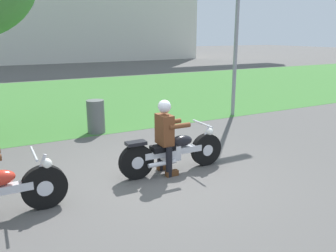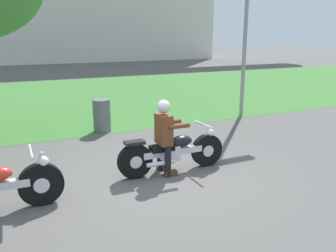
{
  "view_description": "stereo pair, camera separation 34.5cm",
  "coord_description": "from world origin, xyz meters",
  "px_view_note": "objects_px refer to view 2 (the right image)",
  "views": [
    {
      "loc": [
        -2.64,
        -5.29,
        2.54
      ],
      "look_at": [
        0.39,
        0.34,
        0.85
      ],
      "focal_mm": 37.32,
      "sensor_mm": 36.0,
      "label": 1
    },
    {
      "loc": [
        -2.34,
        -5.45,
        2.54
      ],
      "look_at": [
        0.39,
        0.34,
        0.85
      ],
      "focal_mm": 37.32,
      "sensor_mm": 36.0,
      "label": 2
    }
  ],
  "objects_px": {
    "streetlight_pole": "(250,1)",
    "trash_can": "(102,116)",
    "motorcycle_lead": "(173,152)",
    "rider_lead": "(165,131)"
  },
  "relations": [
    {
      "from": "streetlight_pole",
      "to": "trash_can",
      "type": "xyz_separation_m",
      "value": [
        -4.65,
        0.02,
        -3.05
      ]
    },
    {
      "from": "motorcycle_lead",
      "to": "streetlight_pole",
      "type": "bearing_deg",
      "value": 39.15
    },
    {
      "from": "motorcycle_lead",
      "to": "streetlight_pole",
      "type": "relative_size",
      "value": 0.39
    },
    {
      "from": "motorcycle_lead",
      "to": "trash_can",
      "type": "distance_m",
      "value": 3.37
    },
    {
      "from": "trash_can",
      "to": "rider_lead",
      "type": "bearing_deg",
      "value": -84.7
    },
    {
      "from": "motorcycle_lead",
      "to": "trash_can",
      "type": "bearing_deg",
      "value": 98.8
    },
    {
      "from": "motorcycle_lead",
      "to": "streetlight_pole",
      "type": "xyz_separation_m",
      "value": [
        4.17,
        3.32,
        3.09
      ]
    },
    {
      "from": "streetlight_pole",
      "to": "trash_can",
      "type": "relative_size",
      "value": 6.35
    },
    {
      "from": "rider_lead",
      "to": "streetlight_pole",
      "type": "height_order",
      "value": "streetlight_pole"
    },
    {
      "from": "trash_can",
      "to": "streetlight_pole",
      "type": "bearing_deg",
      "value": -0.25
    }
  ]
}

